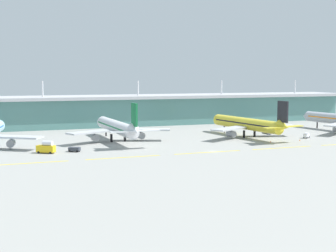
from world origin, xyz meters
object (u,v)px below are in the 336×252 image
(pushback_tug, at_px, (74,149))
(safety_cone_nose_front, at_px, (300,140))
(baggage_cart, at_px, (306,136))
(safety_cone_left_wingtip, at_px, (271,142))
(fuel_truck, at_px, (46,147))
(airliner_far_middle, at_px, (248,124))
(airliner_near_middle, at_px, (117,127))

(pushback_tug, height_order, safety_cone_nose_front, pushback_tug)
(baggage_cart, height_order, safety_cone_left_wingtip, baggage_cart)
(fuel_truck, height_order, safety_cone_nose_front, fuel_truck)
(baggage_cart, height_order, safety_cone_nose_front, baggage_cart)
(baggage_cart, bearing_deg, airliner_far_middle, 151.78)
(safety_cone_nose_front, bearing_deg, airliner_far_middle, 128.88)
(airliner_far_middle, relative_size, baggage_cart, 14.82)
(airliner_near_middle, relative_size, fuel_truck, 8.14)
(pushback_tug, relative_size, safety_cone_left_wingtip, 7.16)
(fuel_truck, relative_size, safety_cone_nose_front, 10.60)
(airliner_far_middle, bearing_deg, airliner_near_middle, 173.30)
(airliner_near_middle, xyz_separation_m, fuel_truck, (-33.98, -23.74, -4.18))
(airliner_near_middle, height_order, safety_cone_nose_front, airliner_near_middle)
(airliner_far_middle, bearing_deg, fuel_truck, -170.55)
(airliner_far_middle, bearing_deg, safety_cone_left_wingtip, -88.01)
(pushback_tug, bearing_deg, safety_cone_nose_front, -1.92)
(airliner_near_middle, relative_size, pushback_tug, 12.05)
(baggage_cart, bearing_deg, safety_cone_left_wingtip, -165.01)
(safety_cone_left_wingtip, relative_size, safety_cone_nose_front, 1.00)
(airliner_far_middle, xyz_separation_m, safety_cone_nose_front, (16.15, -20.03, -6.09))
(pushback_tug, bearing_deg, airliner_near_middle, 45.98)
(airliner_near_middle, bearing_deg, baggage_cart, -13.21)
(airliner_near_middle, xyz_separation_m, baggage_cart, (88.44, -20.76, -5.18))
(fuel_truck, bearing_deg, airliner_far_middle, 9.45)
(fuel_truck, distance_m, pushback_tug, 10.81)
(pushback_tug, bearing_deg, airliner_far_middle, 10.79)
(pushback_tug, height_order, safety_cone_left_wingtip, pushback_tug)
(pushback_tug, distance_m, safety_cone_left_wingtip, 87.69)
(pushback_tug, bearing_deg, fuel_truck, 178.33)
(safety_cone_left_wingtip, distance_m, safety_cone_nose_front, 15.46)
(baggage_cart, bearing_deg, pushback_tug, -178.31)
(fuel_truck, bearing_deg, safety_cone_nose_front, -1.90)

